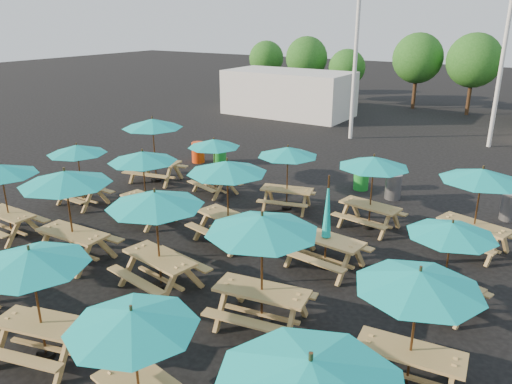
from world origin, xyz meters
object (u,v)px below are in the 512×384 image
Objects in this scene: picnic_unit_5 at (66,183)px; picnic_unit_19 at (482,179)px; picnic_unit_6 at (143,160)px; picnic_unit_11 at (288,155)px; picnic_unit_13 at (262,230)px; picnic_unit_2 at (77,153)px; picnic_unit_14 at (326,231)px; picnic_unit_15 at (373,166)px; picnic_unit_9 at (155,205)px; waste_bin_4 at (510,206)px; picnic_unit_18 at (451,234)px; waste_bin_3 at (393,187)px; picnic_unit_16 at (310,383)px; waste_bin_1 at (220,154)px; waste_bin_2 at (361,178)px; picnic_unit_3 at (153,127)px; picnic_unit_7 at (214,146)px; picnic_unit_10 at (227,172)px; picnic_unit_8 at (31,264)px; picnic_unit_1 at (1,174)px; picnic_unit_12 at (133,326)px; waste_bin_0 at (198,152)px; picnic_unit_17 at (419,287)px.

picnic_unit_5 is 10.79m from picnic_unit_19.
picnic_unit_11 is at bearing 54.07° from picnic_unit_6.
picnic_unit_2 is at bearing 153.92° from picnic_unit_13.
picnic_unit_14 is 3.16m from picnic_unit_15.
picnic_unit_9 reaches higher than waste_bin_4.
picnic_unit_18 is 7.17m from waste_bin_3.
waste_bin_1 is at bearing 145.18° from picnic_unit_16.
picnic_unit_6 is at bearing 147.65° from picnic_unit_9.
picnic_unit_11 is 3.80m from waste_bin_2.
picnic_unit_3 reaches higher than picnic_unit_15.
waste_bin_2 is 1.00× the size of waste_bin_3.
picnic_unit_10 is at bearing -30.55° from picnic_unit_7.
picnic_unit_11 is 6.14m from waste_bin_1.
picnic_unit_8 is 0.99× the size of picnic_unit_9.
picnic_unit_6 reaches higher than waste_bin_4.
waste_bin_4 is at bearing 42.21° from picnic_unit_5.
picnic_unit_1 is at bearing -126.99° from waste_bin_2.
picnic_unit_5 reaches higher than picnic_unit_12.
picnic_unit_13 is at bearing -45.79° from picnic_unit_3.
picnic_unit_5 is 0.95× the size of picnic_unit_10.
waste_bin_2 is (1.43, 9.34, -1.67)m from picnic_unit_9.
waste_bin_1 is (-1.85, 6.40, -1.54)m from picnic_unit_6.
waste_bin_0 is at bearing -179.69° from waste_bin_3.
picnic_unit_1 is 0.87× the size of picnic_unit_8.
picnic_unit_12 is 0.81× the size of picnic_unit_16.
picnic_unit_5 is 1.07× the size of picnic_unit_7.
waste_bin_2 is (-1.54, 3.29, -1.54)m from picnic_unit_15.
picnic_unit_17 is at bearing -17.94° from picnic_unit_7.
picnic_unit_7 is at bearing 124.33° from picnic_unit_13.
picnic_unit_16 is at bearing -75.55° from picnic_unit_19.
picnic_unit_9 is 1.08× the size of picnic_unit_15.
picnic_unit_3 is 10.43m from picnic_unit_13.
picnic_unit_10 is at bearing -171.78° from picnic_unit_14.
picnic_unit_12 is (8.47, -3.23, -0.04)m from picnic_unit_1.
picnic_unit_10 is at bearing -45.46° from waste_bin_0.
picnic_unit_11 is 0.89× the size of picnic_unit_19.
picnic_unit_11 is 1.03× the size of picnic_unit_18.
picnic_unit_11 is (0.13, 9.22, -0.11)m from picnic_unit_8.
picnic_unit_12 is at bearing -100.72° from picnic_unit_18.
picnic_unit_16 is 12.87m from waste_bin_3.
picnic_unit_3 is 12.73m from waste_bin_4.
picnic_unit_16 is at bearing -30.68° from picnic_unit_7.
picnic_unit_11 is 2.70× the size of waste_bin_2.
picnic_unit_5 reaches higher than picnic_unit_15.
picnic_unit_16 reaches higher than picnic_unit_14.
picnic_unit_18 is at bearing -45.01° from picnic_unit_11.
picnic_unit_2 is at bearing -165.87° from picnic_unit_11.
picnic_unit_18 is (2.94, -3.36, -0.19)m from picnic_unit_15.
picnic_unit_16 is at bearing -74.60° from picnic_unit_11.
picnic_unit_18 is (11.62, -3.25, -0.37)m from picnic_unit_3.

